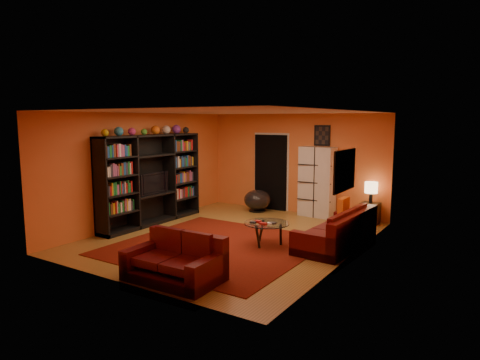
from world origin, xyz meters
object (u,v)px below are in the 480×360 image
Objects in this scene: storage_cabinet at (317,182)px; side_table at (370,213)px; loveseat at (177,261)px; sofa at (340,232)px; entertainment_unit at (151,180)px; tv at (151,183)px; bowl_chair at (257,200)px; table_lamp at (371,188)px; coffee_table at (267,225)px.

side_table is at bearing 3.22° from storage_cabinet.
loveseat is at bearing -85.99° from storage_cabinet.
sofa and loveseat have the same top height.
entertainment_unit is at bearing -169.81° from sofa.
tv reaches higher than bowl_chair.
table_lamp is at bearing 4.86° from bowl_chair.
tv is at bearing 48.55° from loveseat.
loveseat is at bearing -73.55° from bowl_chair.
entertainment_unit is 1.69× the size of storage_cabinet.
coffee_table is (0.29, 2.30, 0.12)m from loveseat.
loveseat reaches higher than coffee_table.
tv is 3.17m from coffee_table.
sofa is 3.09× the size of bowl_chair.
tv is 2.98m from bowl_chair.
table_lamp is at bearing 3.22° from storage_cabinet.
loveseat is 5.13m from bowl_chair.
storage_cabinet reaches higher than tv.
table_lamp is (2.95, 0.25, 0.54)m from bowl_chair.
entertainment_unit is 6.02× the size of table_lamp.
storage_cabinet is (0.12, 5.22, 0.60)m from loveseat.
sofa is at bearing -28.74° from loveseat.
entertainment_unit is 3.83m from loveseat.
table_lamp reaches higher than side_table.
coffee_table is at bearing -56.29° from bowl_chair.
entertainment_unit reaches higher than table_lamp.
loveseat is 2.96× the size of table_lamp.
storage_cabinet is at bearing 10.84° from bowl_chair.
tv is (0.05, -0.06, -0.07)m from entertainment_unit.
tv is at bearing -130.55° from storage_cabinet.
entertainment_unit is 3.37× the size of coffee_table.
loveseat is at bearing -129.90° from tv.
table_lamp is at bearing 180.00° from side_table.
coffee_table is at bearing -112.75° from side_table.
storage_cabinet is 1.70m from bowl_chair.
entertainment_unit is 5.22m from side_table.
tv is 4.10m from storage_cabinet.
bowl_chair is at bearing -163.85° from storage_cabinet.
bowl_chair is at bearing 149.98° from sofa.
entertainment_unit reaches higher than tv.
entertainment_unit reaches higher than storage_cabinet.
side_table is at bearing 0.00° from table_lamp.
storage_cabinet is at bearing -45.85° from tv.
storage_cabinet is (-1.42, 2.23, 0.60)m from sofa.
entertainment_unit reaches higher than coffee_table.
table_lamp is (4.32, 2.81, -0.12)m from tv.
tv is at bearing -48.39° from entertainment_unit.
bowl_chair reaches higher than side_table.
side_table is (4.32, 2.81, -0.73)m from tv.
coffee_table is 3.14m from bowl_chair.
sofa is at bearing -32.83° from bowl_chair.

